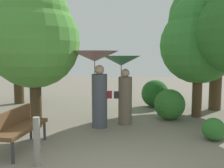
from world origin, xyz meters
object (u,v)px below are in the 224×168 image
object	(u,v)px
park_bench	(18,126)
path_marker_post	(36,142)
tree_near_left	(33,34)
person_right	(122,76)
tree_mid_left	(16,25)
tree_near_right	(198,39)
person_left	(96,72)
tree_mid_right	(218,12)

from	to	relation	value
park_bench	path_marker_post	size ratio (longest dim) A/B	1.77
path_marker_post	tree_near_left	bearing A→B (deg)	106.66
park_bench	path_marker_post	world-z (taller)	path_marker_post
person_right	park_bench	distance (m)	3.15
person_right	tree_mid_left	bearing A→B (deg)	53.43
park_bench	tree_mid_left	xyz separation A→B (m)	(-1.88, 5.23, 2.66)
tree_near_left	tree_near_right	xyz separation A→B (m)	(4.78, 1.15, -0.03)
path_marker_post	person_right	bearing A→B (deg)	60.26
tree_near_left	tree_mid_left	distance (m)	3.95
person_left	tree_near_right	distance (m)	3.47
tree_mid_left	path_marker_post	bearing A→B (deg)	-67.59
tree_mid_right	path_marker_post	bearing A→B (deg)	-136.57
tree_near_left	tree_near_right	size ratio (longest dim) A/B	1.02
tree_near_left	tree_mid_right	world-z (taller)	tree_mid_right
tree_near_left	path_marker_post	world-z (taller)	tree_near_left
tree_mid_left	path_marker_post	size ratio (longest dim) A/B	5.69
tree_near_right	tree_near_left	bearing A→B (deg)	-166.43
tree_near_right	path_marker_post	distance (m)	5.81
person_right	tree_mid_left	size ratio (longest dim) A/B	0.39
person_right	park_bench	size ratio (longest dim) A/B	1.25
tree_near_right	path_marker_post	world-z (taller)	tree_near_right
person_right	park_bench	xyz separation A→B (m)	(-2.23, -2.06, -0.87)
person_left	tree_near_right	size ratio (longest dim) A/B	0.54
tree_mid_left	park_bench	bearing A→B (deg)	-70.25
person_left	tree_near_left	world-z (taller)	tree_near_left
person_left	tree_near_right	xyz separation A→B (m)	(3.11, 1.20, 0.97)
park_bench	path_marker_post	bearing A→B (deg)	-132.67
person_right	tree_mid_right	xyz separation A→B (m)	(3.41, 1.92, 2.08)
person_left	person_right	world-z (taller)	person_left
person_left	tree_near_left	xyz separation A→B (m)	(-1.66, 0.05, 1.00)
person_right	tree_near_right	world-z (taller)	tree_near_right
tree_near_left	path_marker_post	bearing A→B (deg)	-73.34
tree_mid_left	tree_mid_right	size ratio (longest dim) A/B	0.92
person_right	tree_mid_left	xyz separation A→B (m)	(-4.11, 3.18, 1.79)
person_left	tree_near_right	bearing A→B (deg)	-67.79
tree_near_right	tree_mid_left	size ratio (longest dim) A/B	0.77
park_bench	person_left	bearing A→B (deg)	-31.93
park_bench	path_marker_post	xyz separation A→B (m)	(0.60, -0.79, -0.07)
tree_near_left	path_marker_post	distance (m)	3.35
tree_near_left	tree_mid_right	xyz separation A→B (m)	(5.79, 2.24, 0.96)
park_bench	tree_mid_right	distance (m)	7.50
person_right	tree_mid_right	size ratio (longest dim) A/B	0.36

